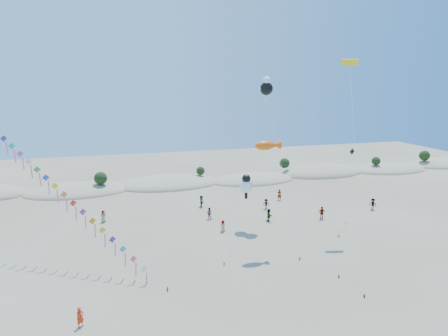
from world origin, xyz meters
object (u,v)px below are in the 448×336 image
Objects in this scene: parafoil_kite at (350,67)px; flyer_foreground at (80,317)px; fish_kite at (268,146)px; kite_train at (25,159)px.

parafoil_kite is 38.02m from flyer_foreground.
parafoil_kite is at bearing 14.00° from fish_kite.
fish_kite is at bearing -12.97° from kite_train.
kite_train is 19.15m from flyer_foreground.
flyer_foreground is (6.01, -15.37, -9.71)m from kite_train.
parafoil_kite is 12.94× the size of flyer_foreground.
kite_train is at bearing 167.03° from fish_kite.
kite_train is 37.66m from parafoil_kite.
flyer_foreground is at bearing -153.20° from fish_kite.
parafoil_kite reaches higher than fish_kite.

